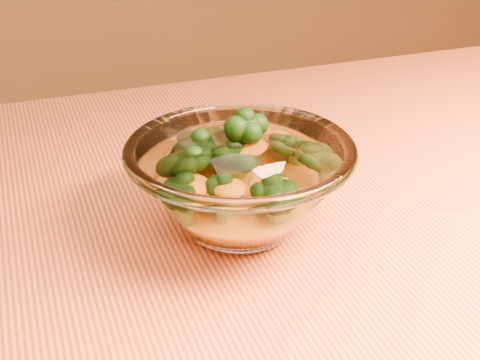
# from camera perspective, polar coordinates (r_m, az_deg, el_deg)

# --- Properties ---
(table) EXTENTS (1.20, 0.80, 0.75)m
(table) POSITION_cam_1_polar(r_m,az_deg,el_deg) (0.64, 10.29, -11.62)
(table) COLOR #D16B3E
(table) RESTS_ON ground
(glass_bowl) EXTENTS (0.19, 0.19, 0.08)m
(glass_bowl) POSITION_cam_1_polar(r_m,az_deg,el_deg) (0.54, 0.00, -0.37)
(glass_bowl) COLOR white
(glass_bowl) RESTS_ON table
(cheese_sauce) EXTENTS (0.10, 0.10, 0.03)m
(cheese_sauce) POSITION_cam_1_polar(r_m,az_deg,el_deg) (0.55, 0.00, -1.96)
(cheese_sauce) COLOR orange
(cheese_sauce) RESTS_ON glass_bowl
(broccoli_heap) EXTENTS (0.14, 0.12, 0.08)m
(broccoli_heap) POSITION_cam_1_polar(r_m,az_deg,el_deg) (0.55, -0.45, 1.20)
(broccoli_heap) COLOR black
(broccoli_heap) RESTS_ON cheese_sauce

